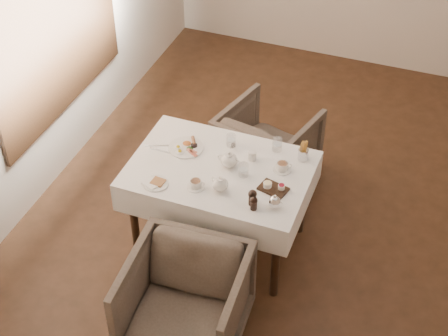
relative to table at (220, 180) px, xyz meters
name	(u,v)px	position (x,y,z in m)	size (l,w,h in m)	color
table	(220,180)	(0.00, 0.00, 0.00)	(1.28, 0.88, 0.75)	black
armchair_near	(185,304)	(0.10, -0.90, -0.29)	(0.75, 0.77, 0.70)	#4A4036
armchair_far	(267,145)	(0.08, 0.89, -0.31)	(0.70, 0.72, 0.66)	#4A4036
breakfast_plate	(186,147)	(-0.31, 0.13, 0.13)	(0.26, 0.26, 0.03)	white
side_plate	(155,183)	(-0.36, -0.32, 0.12)	(0.19, 0.17, 0.02)	white
teapot_centre	(229,159)	(0.06, 0.04, 0.18)	(0.16, 0.13, 0.13)	white
teapot_front	(220,183)	(0.09, -0.21, 0.18)	(0.15, 0.11, 0.12)	white
creamer	(252,156)	(0.18, 0.17, 0.15)	(0.06, 0.06, 0.07)	white
teacup_near	(196,184)	(-0.08, -0.25, 0.14)	(0.12, 0.12, 0.06)	white
teacup_far	(282,167)	(0.42, 0.13, 0.15)	(0.13, 0.13, 0.06)	white
glass_left	(231,140)	(-0.01, 0.27, 0.17)	(0.07, 0.07, 0.10)	silver
glass_mid	(243,170)	(0.18, -0.02, 0.17)	(0.07, 0.07, 0.10)	silver
glass_right	(277,144)	(0.32, 0.34, 0.17)	(0.07, 0.07, 0.10)	silver
condiment_board	(273,188)	(0.42, -0.08, 0.13)	(0.22, 0.17, 0.05)	black
pepper_mill_left	(252,197)	(0.33, -0.27, 0.18)	(0.06, 0.06, 0.12)	black
pepper_mill_right	(254,203)	(0.36, -0.31, 0.17)	(0.05, 0.05, 0.10)	black
silver_pot	(275,201)	(0.48, -0.25, 0.17)	(0.10, 0.08, 0.11)	white
fries_cup	(303,152)	(0.52, 0.30, 0.19)	(0.08, 0.08, 0.16)	silver
cutlery_fork	(158,146)	(-0.52, 0.07, 0.12)	(0.01, 0.19, 0.00)	silver
cutlery_knife	(161,151)	(-0.47, 0.03, 0.12)	(0.01, 0.19, 0.00)	silver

